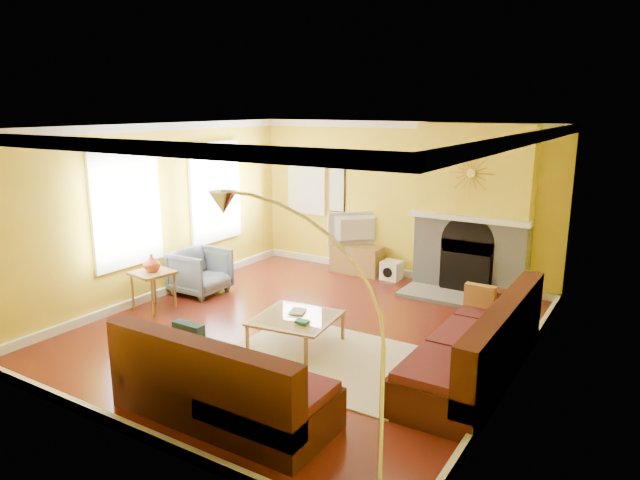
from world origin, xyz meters
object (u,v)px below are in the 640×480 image
Objects in this scene: side_table at (154,291)px; arc_lamp at (305,356)px; coffee_table at (296,331)px; armchair at (200,272)px; media_console at (357,259)px; sectional_sofa at (352,332)px.

arc_lamp is (4.17, -2.27, 0.87)m from side_table.
arc_lamp reaches higher than coffee_table.
armchair is 1.35× the size of side_table.
media_console is 1.16× the size of armchair.
arc_lamp is at bearing -54.28° from coffee_table.
sectional_sofa is 4.32× the size of media_console.
media_console is 6.14m from arc_lamp.
armchair is at bearing 161.84° from sectional_sofa.
coffee_table is 1.65× the size of side_table.
sectional_sofa is at bearing -62.73° from media_console.
arc_lamp reaches higher than sectional_sofa.
media_console is at bearing 104.74° from coffee_table.
sectional_sofa is at bearing -108.40° from armchair.
side_table is 4.83m from arc_lamp.
arc_lamp reaches higher than side_table.
armchair is 5.27m from arc_lamp.
side_table is at bearing -179.06° from coffee_table.
sectional_sofa is 3.88m from media_console.
arc_lamp is at bearing -128.11° from armchair.
side_table reaches higher than coffee_table.
arc_lamp reaches higher than media_console.
arc_lamp is (0.74, -2.09, 0.71)m from sectional_sofa.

